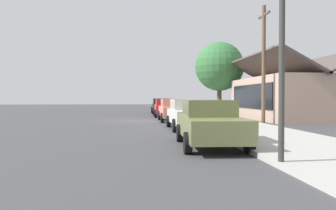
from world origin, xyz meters
TOP-DOWN VIEW (x-y plane):
  - ground_plane at (0.00, 0.00)m, footprint 120.00×120.00m
  - sidewalk_curb at (0.00, 5.60)m, footprint 60.00×4.20m
  - car_charcoal at (-11.75, 2.73)m, footprint 4.48×2.09m
  - car_cherry at (-5.19, 2.68)m, footprint 4.49×2.11m
  - car_coral at (0.48, 2.75)m, footprint 4.66×2.01m
  - car_ivory at (6.61, 2.85)m, footprint 4.77×1.98m
  - car_olive at (12.94, 2.69)m, footprint 4.62×2.22m
  - storefront_building at (-0.97, 11.98)m, footprint 11.36×6.42m
  - shade_tree at (-8.14, 8.23)m, footprint 4.79×4.79m
  - traffic_light_main at (16.60, 2.54)m, footprint 0.37×2.79m
  - utility_pole_wooden at (3.54, 8.20)m, footprint 1.80×0.24m
  - fire_hydrant_red at (4.89, 4.20)m, footprint 0.22×0.22m

SIDE VIEW (x-z plane):
  - ground_plane at x=0.00m, z-range 0.00..0.00m
  - sidewalk_curb at x=0.00m, z-range 0.00..0.16m
  - fire_hydrant_red at x=4.89m, z-range 0.14..0.85m
  - car_charcoal at x=-11.75m, z-range 0.02..1.61m
  - car_ivory at x=6.61m, z-range 0.02..1.61m
  - car_cherry at x=-5.19m, z-range 0.02..1.61m
  - car_coral at x=0.48m, z-range 0.02..1.61m
  - car_olive at x=12.94m, z-range 0.02..1.61m
  - storefront_building at x=-0.97m, z-range -0.73..4.25m
  - traffic_light_main at x=16.60m, z-range 0.89..6.09m
  - utility_pole_wooden at x=3.54m, z-range 0.18..7.68m
  - shade_tree at x=-8.14m, z-range 1.15..8.27m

